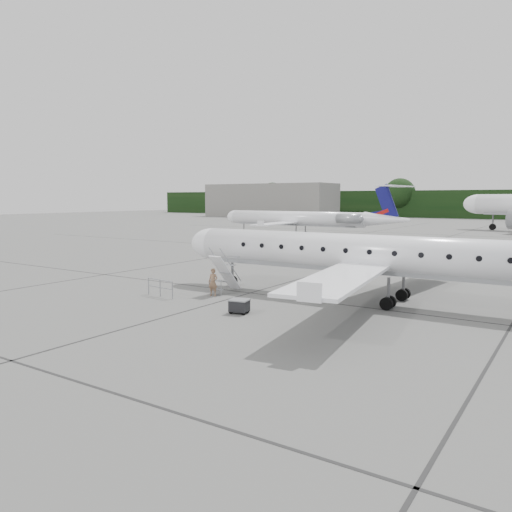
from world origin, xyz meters
The scene contains 8 objects.
ground centered at (0.00, 0.00, 0.00)m, with size 320.00×320.00×0.00m, color slate.
terminal_building centered at (-70.00, 110.00, 5.00)m, with size 40.00×14.00×10.00m, color slate.
main_regional_jet centered at (1.50, 5.57, 3.76)m, with size 29.33×21.11×7.52m, color white, non-canonical shape.
airstair centered at (-7.30, 3.25, 1.18)m, with size 0.85×2.20×2.36m, color white, non-canonical shape.
passenger centered at (-7.28, 2.00, 0.83)m, with size 0.60×0.40×1.65m, color #846148.
safety_railing centered at (-9.75, 0.11, 0.50)m, with size 2.20×0.08×1.00m, color gray, non-canonical shape.
baggage_cart centered at (-3.38, -0.83, 0.39)m, with size 0.90×0.73×0.78m, color black, non-canonical shape.
bg_regional_left centered at (-25.61, 45.17, 3.77)m, with size 28.76×20.71×7.55m, color white, non-canonical shape.
Camera 1 is at (10.86, -20.94, 5.79)m, focal length 35.00 mm.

